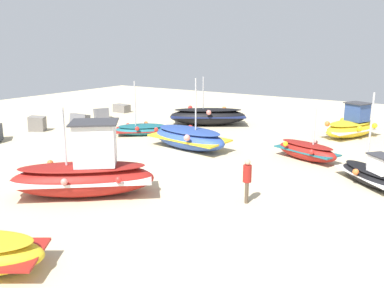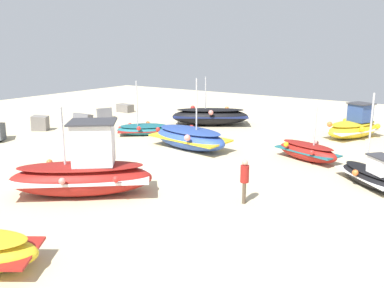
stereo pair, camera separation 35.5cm
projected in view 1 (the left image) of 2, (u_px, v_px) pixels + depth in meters
The scene contains 9 objects.
ground_plane at pixel (157, 162), 20.63m from camera, with size 55.86×55.86×0.00m, color beige.
fishing_boat_0 at pixel (85, 172), 15.86m from camera, with size 5.03×5.54×3.50m.
fishing_boat_1 at pixel (371, 174), 17.19m from camera, with size 3.12×3.26×3.83m.
fishing_boat_2 at pixel (307, 151), 20.86m from camera, with size 2.25×3.61×2.75m.
fishing_boat_4 at pixel (189, 138), 23.02m from camera, with size 2.73×5.06×3.99m.
fishing_boat_5 at pixel (208, 116), 29.82m from camera, with size 4.99×5.89×3.53m.
fishing_boat_6 at pixel (352, 126), 25.95m from camera, with size 4.47×3.24×2.20m.
fishing_boat_8 at pixel (142, 129), 26.65m from camera, with size 3.33×3.53×3.52m.
person_walking at pixel (247, 178), 15.12m from camera, with size 0.32×0.32×1.66m.
Camera 1 is at (-15.65, -12.30, 5.75)m, focal length 38.58 mm.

